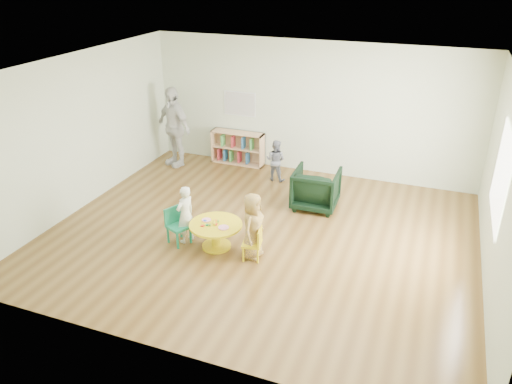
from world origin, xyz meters
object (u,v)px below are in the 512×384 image
(kid_chair_left, at_px, (177,224))
(child_left, at_px, (185,214))
(activity_table, at_px, (216,231))
(bookshelf, at_px, (238,148))
(kid_chair_right, at_px, (254,243))
(adult_caretaker, at_px, (174,127))
(armchair, at_px, (316,189))
(toddler, at_px, (276,160))
(child_right, at_px, (252,226))

(kid_chair_left, bearing_deg, child_left, 146.71)
(activity_table, distance_m, bookshelf, 3.66)
(kid_chair_right, xyz_separation_m, adult_caretaker, (-3.07, 3.02, 0.60))
(kid_chair_left, xyz_separation_m, armchair, (1.80, 2.04, 0.05))
(bookshelf, distance_m, armchair, 2.69)
(child_left, relative_size, adult_caretaker, 0.56)
(bookshelf, bearing_deg, activity_table, -72.75)
(kid_chair_right, height_order, toddler, toddler)
(child_left, bearing_deg, armchair, 157.65)
(activity_table, bearing_deg, kid_chair_left, -173.24)
(activity_table, bearing_deg, child_right, -4.01)
(bookshelf, bearing_deg, armchair, -34.54)
(activity_table, xyz_separation_m, toddler, (0.02, 2.89, 0.14))
(kid_chair_left, height_order, toddler, toddler)
(activity_table, bearing_deg, toddler, 89.56)
(activity_table, distance_m, child_left, 0.57)
(activity_table, bearing_deg, armchair, 60.04)
(kid_chair_left, xyz_separation_m, bookshelf, (-0.42, 3.57, 0.04))
(child_right, xyz_separation_m, adult_caretaker, (-3.01, 2.96, 0.35))
(kid_chair_left, distance_m, bookshelf, 3.60)
(activity_table, height_order, bookshelf, bookshelf)
(activity_table, bearing_deg, adult_caretaker, 129.05)
(bookshelf, distance_m, adult_caretaker, 1.50)
(activity_table, distance_m, child_right, 0.69)
(child_right, relative_size, adult_caretaker, 0.61)
(armchair, bearing_deg, activity_table, 58.12)
(adult_caretaker, bearing_deg, bookshelf, 48.54)
(armchair, bearing_deg, kid_chair_left, 46.76)
(child_right, distance_m, adult_caretaker, 4.24)
(adult_caretaker, bearing_deg, child_left, -33.64)
(kid_chair_right, distance_m, armchair, 2.12)
(kid_chair_left, relative_size, bookshelf, 0.51)
(armchair, distance_m, adult_caretaker, 3.66)
(kid_chair_left, bearing_deg, child_right, 116.14)
(bookshelf, xyz_separation_m, adult_caretaker, (-1.28, -0.58, 0.52))
(child_right, bearing_deg, toddler, 12.72)
(toddler, bearing_deg, kid_chair_right, 106.62)
(activity_table, distance_m, armchair, 2.27)
(activity_table, distance_m, toddler, 2.90)
(activity_table, xyz_separation_m, kid_chair_right, (0.70, -0.10, -0.01))
(armchair, bearing_deg, toddler, -41.80)
(kid_chair_right, height_order, bookshelf, bookshelf)
(activity_table, relative_size, kid_chair_right, 1.60)
(activity_table, distance_m, kid_chair_right, 0.71)
(bookshelf, bearing_deg, child_right, -63.90)
(armchair, distance_m, toddler, 1.45)
(kid_chair_left, distance_m, toddler, 3.05)
(kid_chair_left, height_order, bookshelf, bookshelf)
(child_left, xyz_separation_m, toddler, (0.56, 2.89, -0.05))
(activity_table, relative_size, armchair, 1.02)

